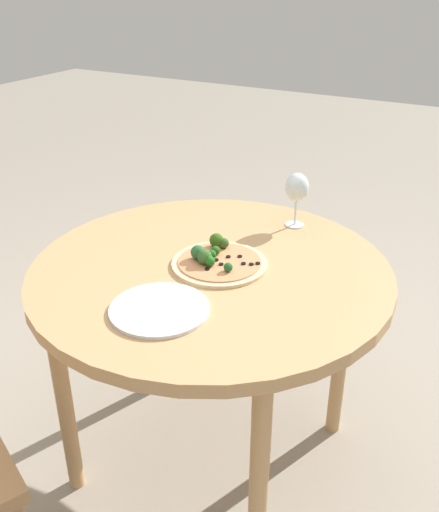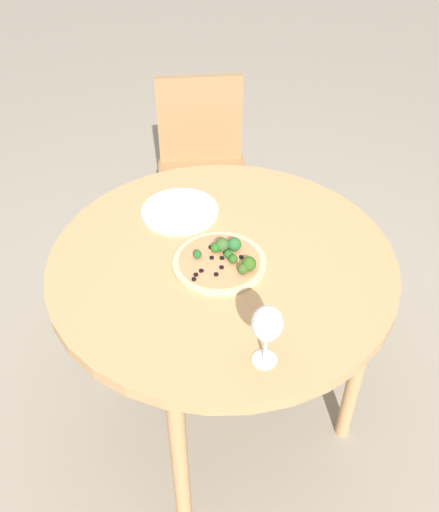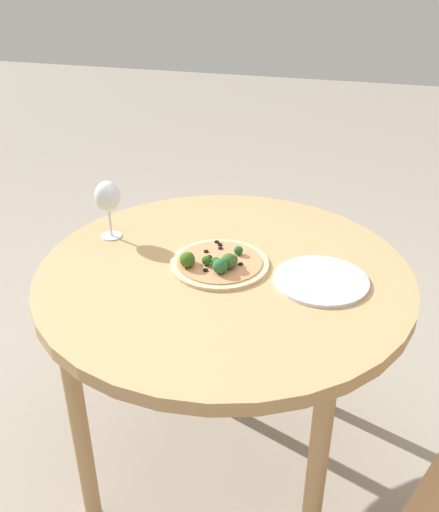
{
  "view_description": "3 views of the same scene",
  "coord_description": "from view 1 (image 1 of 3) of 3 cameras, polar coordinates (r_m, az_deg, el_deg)",
  "views": [
    {
      "loc": [
        0.73,
        -1.26,
        1.54
      ],
      "look_at": [
        0.02,
        0.02,
        0.78
      ],
      "focal_mm": 40.0,
      "sensor_mm": 36.0,
      "label": 1
    },
    {
      "loc": [
        0.65,
        1.12,
        1.88
      ],
      "look_at": [
        0.02,
        0.02,
        0.78
      ],
      "focal_mm": 40.0,
      "sensor_mm": 36.0,
      "label": 2
    },
    {
      "loc": [
        -1.33,
        -0.35,
        1.57
      ],
      "look_at": [
        0.02,
        0.02,
        0.78
      ],
      "focal_mm": 40.0,
      "sensor_mm": 36.0,
      "label": 3
    }
  ],
  "objects": [
    {
      "name": "dining_table",
      "position": [
        1.69,
        -0.9,
        -3.21
      ],
      "size": [
        1.05,
        1.05,
        0.75
      ],
      "color": "tan",
      "rests_on": "ground_plane"
    },
    {
      "name": "plate_near",
      "position": [
        1.46,
        -6.02,
        -5.3
      ],
      "size": [
        0.26,
        0.26,
        0.01
      ],
      "color": "silver",
      "rests_on": "dining_table"
    },
    {
      "name": "ground_plane",
      "position": [
        2.12,
        -0.76,
        -19.18
      ],
      "size": [
        12.0,
        12.0,
        0.0
      ],
      "primitive_type": "plane",
      "color": "gray"
    },
    {
      "name": "pizza",
      "position": [
        1.66,
        -0.24,
        -0.4
      ],
      "size": [
        0.28,
        0.28,
        0.06
      ],
      "color": "#DBBC89",
      "rests_on": "dining_table"
    },
    {
      "name": "wine_glass",
      "position": [
        1.88,
        7.75,
        6.7
      ],
      "size": [
        0.08,
        0.08,
        0.18
      ],
      "color": "silver",
      "rests_on": "dining_table"
    }
  ]
}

